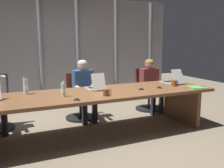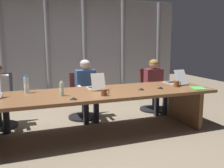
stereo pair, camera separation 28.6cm
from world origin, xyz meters
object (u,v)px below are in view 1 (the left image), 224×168
(coffee_mug_far, at_px, (174,83))
(office_chair_left_mid, at_px, (80,102))
(laptop_center, at_px, (172,80))
(laptop_left_mid, at_px, (95,86))
(coffee_mug_near, at_px, (106,93))
(conference_mic_left_side, at_px, (141,89))
(conference_mic_right_side, at_px, (77,99))
(person_left_mid, at_px, (84,86))
(person_center, at_px, (151,82))
(office_chair_center, at_px, (148,94))
(water_bottle_primary, at_px, (26,86))
(water_bottle_secondary, at_px, (63,90))
(conference_mic_middle, at_px, (159,87))
(spiral_notepad, at_px, (196,87))

(coffee_mug_far, bearing_deg, office_chair_left_mid, 142.88)
(laptop_center, xyz_separation_m, coffee_mug_far, (-0.16, -0.28, -0.00))
(laptop_left_mid, xyz_separation_m, coffee_mug_near, (-0.04, -0.54, -0.01))
(laptop_center, xyz_separation_m, office_chair_left_mid, (-1.64, 0.84, -0.45))
(conference_mic_left_side, bearing_deg, laptop_center, 19.09)
(coffee_mug_near, distance_m, conference_mic_right_side, 0.50)
(laptop_left_mid, xyz_separation_m, person_left_mid, (0.01, 0.65, -0.11))
(person_left_mid, bearing_deg, person_center, 89.76)
(laptop_left_mid, bearing_deg, laptop_center, -91.96)
(laptop_center, bearing_deg, office_chair_left_mid, 57.42)
(office_chair_center, height_order, conference_mic_right_side, office_chair_center)
(laptop_center, xyz_separation_m, water_bottle_primary, (-2.74, 0.12, 0.07))
(office_chair_left_mid, distance_m, person_center, 1.64)
(office_chair_center, height_order, coffee_mug_near, office_chair_center)
(water_bottle_primary, relative_size, conference_mic_left_side, 2.55)
(office_chair_left_mid, height_order, coffee_mug_near, office_chair_left_mid)
(laptop_left_mid, distance_m, water_bottle_secondary, 0.72)
(water_bottle_primary, distance_m, conference_mic_left_side, 1.89)
(laptop_center, distance_m, conference_mic_left_side, 0.95)
(person_left_mid, height_order, water_bottle_primary, person_left_mid)
(conference_mic_middle, bearing_deg, water_bottle_primary, 168.75)
(conference_mic_middle, relative_size, spiral_notepad, 0.31)
(coffee_mug_far, bearing_deg, coffee_mug_near, -171.06)
(office_chair_left_mid, relative_size, coffee_mug_near, 6.50)
(office_chair_center, xyz_separation_m, conference_mic_middle, (-0.52, -1.16, 0.40))
(coffee_mug_near, xyz_separation_m, conference_mic_left_side, (0.74, 0.20, -0.03))
(office_chair_center, xyz_separation_m, person_left_mid, (-1.57, -0.15, 0.33))
(water_bottle_primary, height_order, conference_mic_left_side, water_bottle_primary)
(conference_mic_right_side, bearing_deg, coffee_mug_far, 9.19)
(office_chair_left_mid, xyz_separation_m, conference_mic_right_side, (-0.49, -1.44, 0.41))
(laptop_center, distance_m, coffee_mug_near, 1.72)
(laptop_left_mid, distance_m, conference_mic_middle, 1.13)
(conference_mic_middle, bearing_deg, laptop_left_mid, 161.84)
(water_bottle_primary, bearing_deg, coffee_mug_far, -8.78)
(conference_mic_middle, height_order, conference_mic_right_side, same)
(coffee_mug_far, bearing_deg, laptop_center, 59.67)
(office_chair_left_mid, xyz_separation_m, water_bottle_primary, (-1.10, -0.72, 0.52))
(office_chair_left_mid, bearing_deg, water_bottle_primary, -56.09)
(person_center, height_order, water_bottle_secondary, person_center)
(water_bottle_secondary, distance_m, coffee_mug_far, 2.08)
(office_chair_left_mid, height_order, conference_mic_left_side, office_chair_left_mid)
(laptop_center, height_order, office_chair_center, laptop_center)
(person_left_mid, xyz_separation_m, person_center, (1.55, -0.00, -0.01))
(person_left_mid, relative_size, coffee_mug_near, 8.55)
(office_chair_center, distance_m, conference_mic_right_side, 2.59)
(laptop_left_mid, xyz_separation_m, water_bottle_secondary, (-0.64, -0.33, 0.05))
(laptop_center, xyz_separation_m, person_left_mid, (-1.59, 0.68, -0.11))
(water_bottle_primary, xyz_separation_m, spiral_notepad, (2.82, -0.70, -0.12))
(laptop_left_mid, bearing_deg, water_bottle_secondary, 116.21)
(office_chair_left_mid, xyz_separation_m, coffee_mug_far, (1.48, -1.12, 0.45))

